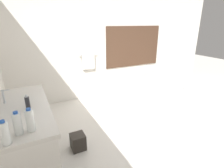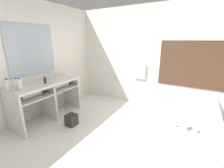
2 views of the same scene
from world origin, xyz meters
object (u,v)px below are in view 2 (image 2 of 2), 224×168
(water_bottle_1, at_px, (20,85))
(waste_bin, at_px, (71,120))
(bathtub, at_px, (188,120))
(water_bottle_2, at_px, (16,84))
(water_bottle_3, at_px, (7,85))
(soap_dispenser, at_px, (45,80))

(water_bottle_1, distance_m, waste_bin, 1.25)
(bathtub, relative_size, water_bottle_1, 7.72)
(water_bottle_2, relative_size, waste_bin, 0.93)
(bathtub, distance_m, water_bottle_3, 3.55)
(water_bottle_1, xyz_separation_m, water_bottle_3, (-0.20, -0.12, -0.00))
(bathtub, distance_m, water_bottle_1, 3.32)
(water_bottle_1, distance_m, water_bottle_2, 0.11)
(soap_dispenser, bearing_deg, waste_bin, 9.59)
(bathtub, height_order, water_bottle_1, water_bottle_1)
(bathtub, height_order, waste_bin, bathtub)
(bathtub, xyz_separation_m, water_bottle_1, (-2.83, -1.59, 0.71))
(water_bottle_1, xyz_separation_m, water_bottle_2, (-0.11, -0.00, -0.00))
(water_bottle_2, height_order, waste_bin, water_bottle_2)
(water_bottle_2, bearing_deg, bathtub, 28.44)
(water_bottle_3, bearing_deg, water_bottle_1, 30.06)
(water_bottle_3, bearing_deg, soap_dispenser, 73.35)
(water_bottle_1, distance_m, water_bottle_3, 0.24)
(bathtub, relative_size, soap_dispenser, 10.73)
(water_bottle_3, height_order, soap_dispenser, water_bottle_3)
(water_bottle_1, distance_m, soap_dispenser, 0.54)
(water_bottle_3, distance_m, soap_dispenser, 0.69)
(bathtub, xyz_separation_m, water_bottle_2, (-2.94, -1.59, 0.71))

